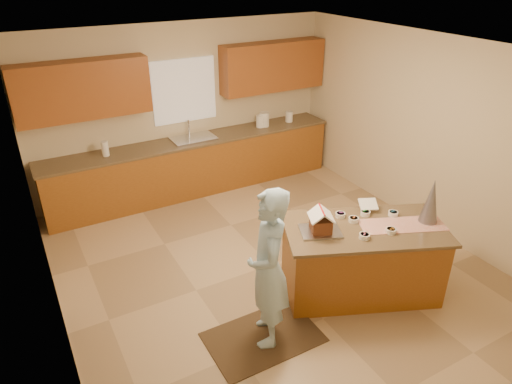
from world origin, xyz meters
TOP-DOWN VIEW (x-y plane):
  - floor at (0.00, 0.00)m, footprint 5.50×5.50m
  - ceiling at (0.00, 0.00)m, footprint 5.50×5.50m
  - wall_back at (0.00, 2.75)m, footprint 5.50×5.50m
  - wall_front at (0.00, -2.75)m, footprint 5.50×5.50m
  - wall_left at (-2.50, 0.00)m, footprint 5.50×5.50m
  - wall_right at (2.50, 0.00)m, footprint 5.50×5.50m
  - stone_accent at (-2.48, -0.80)m, footprint 0.00×2.50m
  - window_curtain at (0.00, 2.72)m, footprint 1.05×0.03m
  - back_counter_base at (0.00, 2.45)m, footprint 4.80×0.60m
  - back_counter_top at (0.00, 2.45)m, footprint 4.85×0.63m
  - upper_cabinet_left at (-1.55, 2.57)m, footprint 1.85×0.35m
  - upper_cabinet_right at (1.55, 2.57)m, footprint 1.85×0.35m
  - sink at (0.00, 2.45)m, footprint 0.70×0.45m
  - faucet at (0.00, 2.63)m, footprint 0.03×0.03m
  - island_base at (0.66, -0.93)m, footprint 1.91×1.46m
  - island_top at (0.66, -0.93)m, footprint 2.01×1.56m
  - table_runner at (1.06, -1.10)m, footprint 1.01×0.69m
  - baking_tray at (0.16, -0.77)m, footprint 0.53×0.47m
  - cookbook at (0.94, -0.65)m, footprint 0.26×0.23m
  - tinsel_tree at (1.36, -1.18)m, footprint 0.27×0.27m
  - rug at (-0.72, -1.06)m, footprint 1.16×0.76m
  - boy at (-0.67, -1.06)m, footprint 0.63×0.74m
  - canister_a at (1.25, 2.45)m, footprint 0.15×0.15m
  - canister_b at (1.32, 2.45)m, footprint 0.17×0.17m
  - canister_c at (1.83, 2.45)m, footprint 0.13×0.13m
  - paper_towel at (-1.39, 2.45)m, footprint 0.10×0.10m
  - gingerbread_house at (0.16, -0.77)m, footprint 0.34×0.35m
  - candy_bowls at (0.75, -0.87)m, footprint 0.73×0.65m

SIDE VIEW (x-z plane):
  - floor at x=0.00m, z-range 0.00..0.00m
  - rug at x=-0.72m, z-range 0.00..0.01m
  - island_base at x=0.66m, z-range 0.00..0.84m
  - back_counter_base at x=0.00m, z-range 0.00..0.88m
  - island_top at x=0.66m, z-range 0.84..0.87m
  - boy at x=-0.67m, z-range 0.01..1.72m
  - table_runner at x=1.06m, z-range 0.87..0.88m
  - baking_tray at x=0.16m, z-range 0.87..0.90m
  - sink at x=0.00m, z-range 0.83..0.95m
  - back_counter_top at x=0.00m, z-range 0.88..0.92m
  - candy_bowls at x=0.75m, z-range 0.87..0.93m
  - cookbook at x=0.94m, z-range 0.92..1.00m
  - gingerbread_house at x=0.16m, z-range 0.86..1.13m
  - canister_c at x=1.83m, z-range 0.92..1.11m
  - canister_a at x=1.25m, z-range 0.92..1.13m
  - paper_towel at x=-1.39m, z-range 0.92..1.14m
  - canister_b at x=1.32m, z-range 0.92..1.16m
  - faucet at x=0.00m, z-range 0.92..1.20m
  - tinsel_tree at x=1.36m, z-range 0.87..1.40m
  - stone_accent at x=-2.48m, z-range 0.00..2.50m
  - wall_back at x=0.00m, z-range 1.35..1.35m
  - wall_front at x=0.00m, z-range 1.35..1.35m
  - wall_left at x=-2.50m, z-range 1.35..1.35m
  - wall_right at x=2.50m, z-range 1.35..1.35m
  - window_curtain at x=0.00m, z-range 1.15..2.15m
  - upper_cabinet_left at x=-1.55m, z-range 1.50..2.30m
  - upper_cabinet_right at x=1.55m, z-range 1.50..2.30m
  - ceiling at x=0.00m, z-range 2.70..2.70m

